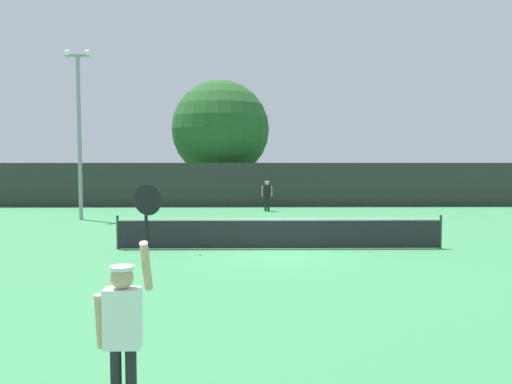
% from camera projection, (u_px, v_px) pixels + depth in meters
% --- Properties ---
extents(ground_plane, '(120.00, 120.00, 0.00)m').
position_uv_depth(ground_plane, '(280.00, 249.00, 16.28)').
color(ground_plane, '#387F4C').
extents(tennis_net, '(10.29, 0.08, 1.07)m').
position_uv_depth(tennis_net, '(280.00, 233.00, 16.25)').
color(tennis_net, '#232328').
rests_on(tennis_net, ground).
extents(perimeter_fence, '(38.24, 0.12, 2.58)m').
position_uv_depth(perimeter_fence, '(266.00, 185.00, 30.34)').
color(perimeter_fence, '#2D332D').
rests_on(perimeter_fence, ground).
extents(player_serving, '(0.67, 0.40, 2.60)m').
position_uv_depth(player_serving, '(124.00, 320.00, 5.46)').
color(player_serving, white).
rests_on(player_serving, ground).
extents(player_receiving, '(0.57, 0.24, 1.62)m').
position_uv_depth(player_receiving, '(267.00, 193.00, 27.70)').
color(player_receiving, black).
rests_on(player_receiving, ground).
extents(tennis_ball, '(0.07, 0.07, 0.07)m').
position_uv_depth(tennis_ball, '(200.00, 254.00, 15.21)').
color(tennis_ball, '#CCE033').
rests_on(tennis_ball, ground).
extents(light_pole, '(1.18, 0.28, 7.80)m').
position_uv_depth(light_pole, '(79.00, 123.00, 23.68)').
color(light_pole, gray).
rests_on(light_pole, ground).
extents(large_tree, '(6.39, 6.39, 7.93)m').
position_uv_depth(large_tree, '(220.00, 130.00, 33.79)').
color(large_tree, brown).
rests_on(large_tree, ground).
extents(parked_car_near, '(2.13, 4.30, 1.69)m').
position_uv_depth(parked_car_near, '(287.00, 186.00, 37.67)').
color(parked_car_near, black).
rests_on(parked_car_near, ground).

